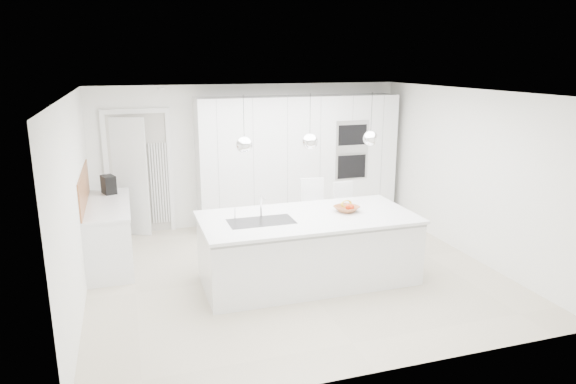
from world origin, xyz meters
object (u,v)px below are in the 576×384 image
object	(u,v)px
fruit_bowl	(347,209)
bar_stool_left	(315,217)
espresso_machine	(109,185)
bar_stool_right	(346,217)
island_base	(309,251)

from	to	relation	value
fruit_bowl	bar_stool_left	bearing A→B (deg)	98.16
espresso_machine	bar_stool_left	xyz separation A→B (m)	(2.98, -1.15, -0.47)
fruit_bowl	bar_stool_right	bearing A→B (deg)	65.98
island_base	bar_stool_left	world-z (taller)	bar_stool_left
island_base	bar_stool_right	xyz separation A→B (m)	(0.96, 0.96, 0.10)
island_base	espresso_machine	distance (m)	3.34
island_base	fruit_bowl	world-z (taller)	fruit_bowl
fruit_bowl	island_base	bearing A→B (deg)	-172.29
island_base	bar_stool_left	xyz separation A→B (m)	(0.45, 0.95, 0.14)
espresso_machine	bar_stool_right	distance (m)	3.71
fruit_bowl	bar_stool_right	xyz separation A→B (m)	(0.39, 0.88, -0.41)
fruit_bowl	bar_stool_left	distance (m)	0.95
espresso_machine	bar_stool_left	size ratio (longest dim) A/B	0.25
bar_stool_left	espresso_machine	bearing A→B (deg)	168.68
bar_stool_right	fruit_bowl	bearing A→B (deg)	-119.17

